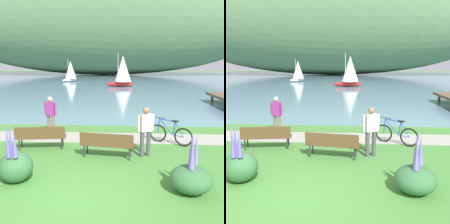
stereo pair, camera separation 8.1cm
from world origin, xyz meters
TOP-DOWN VIEW (x-y plane):
  - ground_plane at (0.00, 0.00)m, footprint 200.00×200.00m
  - bay_water at (0.00, 47.22)m, footprint 180.00×80.00m
  - distant_hillside at (-5.30, 65.58)m, footprint 88.78×28.00m
  - shoreline_path at (0.00, 5.07)m, footprint 60.00×1.50m
  - park_bench_near_camera at (0.56, 2.74)m, footprint 1.85×0.71m
  - park_bench_further_along at (-1.94, 3.46)m, footprint 1.85×0.73m
  - bicycle_leaning_near_bench at (2.92, 4.40)m, footprint 1.56×0.95m
  - person_at_shoreline at (-2.14, 5.39)m, footprint 0.59×0.33m
  - person_on_the_grass at (1.85, 2.97)m, footprint 0.58×0.34m
  - echium_bush_beside_closest at (2.80, 0.58)m, footprint 1.03×1.03m
  - echium_bush_mid_cluster at (-1.73, 0.87)m, footprint 0.90×0.90m
  - sailboat_nearest_to_shore at (0.56, 29.25)m, footprint 3.90×2.44m
  - sailboat_mid_bay at (-8.58, 38.08)m, footprint 2.76×3.26m

SIDE VIEW (x-z plane):
  - ground_plane at x=0.00m, z-range 0.00..0.00m
  - shoreline_path at x=0.00m, z-range 0.00..0.01m
  - bay_water at x=0.00m, z-range 0.00..0.04m
  - echium_bush_beside_closest at x=2.80m, z-range -0.36..1.14m
  - bicycle_leaning_near_bench at x=2.92m, z-range -0.11..0.90m
  - echium_bush_mid_cluster at x=-1.73m, z-range -0.38..1.28m
  - park_bench_near_camera at x=0.56m, z-range 0.08..0.96m
  - park_bench_further_along at x=-1.94m, z-range 0.08..0.96m
  - person_at_shoreline at x=-2.14m, z-range 0.12..1.83m
  - person_on_the_grass at x=1.85m, z-range 0.12..1.83m
  - sailboat_mid_bay at x=-8.58m, z-range -0.07..3.77m
  - sailboat_nearest_to_shore at x=0.56m, z-range -0.09..4.40m
  - distant_hillside at x=-5.30m, z-range 0.04..26.44m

